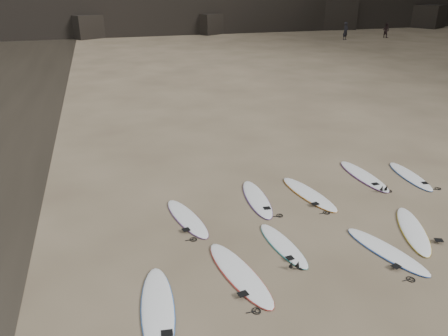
{
  "coord_description": "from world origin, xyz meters",
  "views": [
    {
      "loc": [
        -4.83,
        -8.23,
        6.38
      ],
      "look_at": [
        -1.84,
        2.41,
        1.5
      ],
      "focal_mm": 35.0,
      "sensor_mm": 36.0,
      "label": 1
    }
  ],
  "objects_px": {
    "surfboard_0": "(158,308)",
    "surfboard_6": "(257,198)",
    "surfboard_1": "(239,273)",
    "surfboard_2": "(283,245)",
    "surfboard_3": "(386,250)",
    "surfboard_9": "(410,176)",
    "person_b": "(386,30)",
    "person_a": "(346,31)",
    "surfboard_7": "(309,194)",
    "surfboard_8": "(364,176)",
    "surfboard_4": "(413,230)",
    "surfboard_5": "(187,218)"
  },
  "relations": [
    {
      "from": "surfboard_4",
      "to": "surfboard_9",
      "type": "bearing_deg",
      "value": 77.15
    },
    {
      "from": "surfboard_2",
      "to": "person_a",
      "type": "relative_size",
      "value": 1.19
    },
    {
      "from": "surfboard_3",
      "to": "person_a",
      "type": "relative_size",
      "value": 1.34
    },
    {
      "from": "surfboard_9",
      "to": "person_a",
      "type": "height_order",
      "value": "person_a"
    },
    {
      "from": "surfboard_5",
      "to": "surfboard_8",
      "type": "height_order",
      "value": "surfboard_8"
    },
    {
      "from": "surfboard_8",
      "to": "surfboard_9",
      "type": "relative_size",
      "value": 1.11
    },
    {
      "from": "surfboard_2",
      "to": "person_a",
      "type": "height_order",
      "value": "person_a"
    },
    {
      "from": "surfboard_5",
      "to": "surfboard_6",
      "type": "bearing_deg",
      "value": 0.5
    },
    {
      "from": "surfboard_0",
      "to": "surfboard_1",
      "type": "relative_size",
      "value": 1.01
    },
    {
      "from": "surfboard_3",
      "to": "person_a",
      "type": "xyz_separation_m",
      "value": [
        19.55,
        35.94,
        0.89
      ]
    },
    {
      "from": "surfboard_2",
      "to": "surfboard_4",
      "type": "relative_size",
      "value": 0.87
    },
    {
      "from": "surfboard_1",
      "to": "person_b",
      "type": "distance_m",
      "value": 46.09
    },
    {
      "from": "surfboard_0",
      "to": "surfboard_6",
      "type": "xyz_separation_m",
      "value": [
        3.64,
        4.06,
        -0.0
      ]
    },
    {
      "from": "surfboard_5",
      "to": "surfboard_0",
      "type": "bearing_deg",
      "value": -123.94
    },
    {
      "from": "surfboard_6",
      "to": "person_a",
      "type": "bearing_deg",
      "value": 60.45
    },
    {
      "from": "person_b",
      "to": "surfboard_5",
      "type": "bearing_deg",
      "value": 116.13
    },
    {
      "from": "surfboard_5",
      "to": "surfboard_7",
      "type": "relative_size",
      "value": 0.92
    },
    {
      "from": "person_a",
      "to": "surfboard_8",
      "type": "bearing_deg",
      "value": -145.22
    },
    {
      "from": "surfboard_6",
      "to": "surfboard_9",
      "type": "bearing_deg",
      "value": 5.8
    },
    {
      "from": "surfboard_2",
      "to": "surfboard_4",
      "type": "bearing_deg",
      "value": -12.15
    },
    {
      "from": "surfboard_0",
      "to": "surfboard_7",
      "type": "xyz_separation_m",
      "value": [
        5.34,
        3.92,
        -0.0
      ]
    },
    {
      "from": "surfboard_1",
      "to": "person_a",
      "type": "height_order",
      "value": "person_a"
    },
    {
      "from": "surfboard_0",
      "to": "surfboard_9",
      "type": "xyz_separation_m",
      "value": [
        9.31,
        4.21,
        -0.01
      ]
    },
    {
      "from": "person_b",
      "to": "surfboard_6",
      "type": "bearing_deg",
      "value": 117.98
    },
    {
      "from": "surfboard_3",
      "to": "surfboard_4",
      "type": "distance_m",
      "value": 1.43
    },
    {
      "from": "surfboard_7",
      "to": "surfboard_9",
      "type": "relative_size",
      "value": 1.1
    },
    {
      "from": "person_a",
      "to": "person_b",
      "type": "bearing_deg",
      "value": -23.1
    },
    {
      "from": "surfboard_3",
      "to": "surfboard_6",
      "type": "height_order",
      "value": "surfboard_6"
    },
    {
      "from": "surfboard_0",
      "to": "surfboard_8",
      "type": "distance_m",
      "value": 9.05
    },
    {
      "from": "surfboard_1",
      "to": "surfboard_2",
      "type": "xyz_separation_m",
      "value": [
        1.44,
        0.82,
        -0.01
      ]
    },
    {
      "from": "surfboard_0",
      "to": "surfboard_7",
      "type": "distance_m",
      "value": 6.62
    },
    {
      "from": "surfboard_6",
      "to": "surfboard_7",
      "type": "relative_size",
      "value": 0.97
    },
    {
      "from": "surfboard_1",
      "to": "surfboard_7",
      "type": "bearing_deg",
      "value": 32.41
    },
    {
      "from": "surfboard_7",
      "to": "person_a",
      "type": "distance_m",
      "value": 38.24
    },
    {
      "from": "surfboard_3",
      "to": "surfboard_9",
      "type": "bearing_deg",
      "value": 29.91
    },
    {
      "from": "surfboard_4",
      "to": "person_a",
      "type": "xyz_separation_m",
      "value": [
        18.27,
        35.3,
        0.89
      ]
    },
    {
      "from": "surfboard_4",
      "to": "surfboard_9",
      "type": "xyz_separation_m",
      "value": [
        2.2,
        3.03,
        -0.0
      ]
    },
    {
      "from": "surfboard_1",
      "to": "surfboard_6",
      "type": "distance_m",
      "value": 3.78
    },
    {
      "from": "surfboard_6",
      "to": "person_b",
      "type": "xyz_separation_m",
      "value": [
        26.98,
        32.7,
        0.75
      ]
    },
    {
      "from": "surfboard_2",
      "to": "surfboard_5",
      "type": "distance_m",
      "value": 2.91
    },
    {
      "from": "surfboard_6",
      "to": "surfboard_8",
      "type": "bearing_deg",
      "value": 12.47
    },
    {
      "from": "surfboard_4",
      "to": "surfboard_9",
      "type": "height_order",
      "value": "surfboard_4"
    },
    {
      "from": "surfboard_3",
      "to": "surfboard_4",
      "type": "relative_size",
      "value": 0.98
    },
    {
      "from": "surfboard_0",
      "to": "person_b",
      "type": "bearing_deg",
      "value": 55.76
    },
    {
      "from": "surfboard_0",
      "to": "person_a",
      "type": "bearing_deg",
      "value": 60.72
    },
    {
      "from": "surfboard_8",
      "to": "person_b",
      "type": "relative_size",
      "value": 1.69
    },
    {
      "from": "surfboard_1",
      "to": "surfboard_8",
      "type": "bearing_deg",
      "value": 22.76
    },
    {
      "from": "surfboard_2",
      "to": "person_a",
      "type": "distance_m",
      "value": 41.32
    },
    {
      "from": "surfboard_1",
      "to": "surfboard_9",
      "type": "height_order",
      "value": "surfboard_1"
    },
    {
      "from": "surfboard_0",
      "to": "surfboard_3",
      "type": "relative_size",
      "value": 1.12
    }
  ]
}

